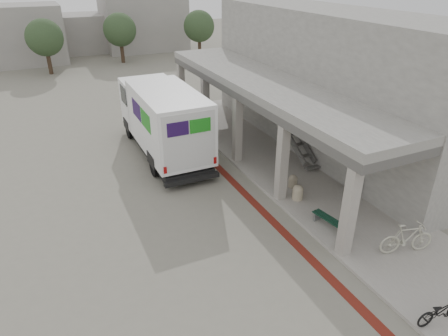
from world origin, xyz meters
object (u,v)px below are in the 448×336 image
bench (331,222)px  bicycle_black (441,310)px  fedex_truck (163,118)px  bicycle_cream (407,238)px  utility_cabinet (354,186)px

bench → bicycle_black: bearing=-100.4°
fedex_truck → bicycle_cream: size_ratio=4.42×
fedex_truck → utility_cabinet: fedex_truck is taller
fedex_truck → utility_cabinet: bearing=-53.1°
bench → bicycle_black: bicycle_black is taller
bench → bicycle_cream: (1.40, -2.14, 0.30)m
fedex_truck → bicycle_black: fedex_truck is taller
utility_cabinet → bicycle_black: bearing=-106.4°
utility_cabinet → bicycle_cream: size_ratio=0.47×
fedex_truck → bicycle_black: bearing=-76.5°
bicycle_cream → bench: bearing=49.0°
fedex_truck → bench: (3.45, -9.33, -1.52)m
bench → bicycle_black: 4.73m
bench → utility_cabinet: utility_cabinet is taller
fedex_truck → utility_cabinet: size_ratio=9.40×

